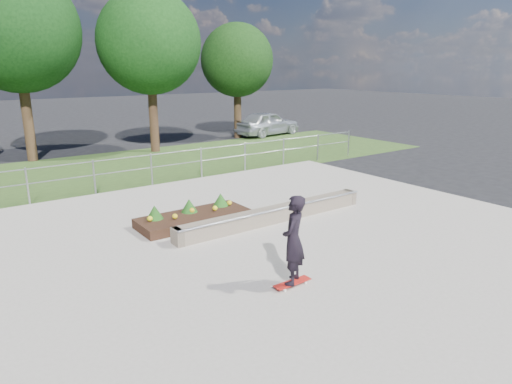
# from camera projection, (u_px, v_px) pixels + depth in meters

# --- Properties ---
(ground) EXTENTS (120.00, 120.00, 0.00)m
(ground) POSITION_uv_depth(u_px,v_px,m) (288.00, 254.00, 10.36)
(ground) COLOR black
(ground) RESTS_ON ground
(grass_verge) EXTENTS (30.00, 8.00, 0.02)m
(grass_verge) POSITION_uv_depth(u_px,v_px,m) (118.00, 169.00, 18.95)
(grass_verge) COLOR #2E4A1D
(grass_verge) RESTS_ON ground
(concrete_slab) EXTENTS (15.00, 15.00, 0.06)m
(concrete_slab) POSITION_uv_depth(u_px,v_px,m) (288.00, 253.00, 10.35)
(concrete_slab) COLOR #9B9489
(concrete_slab) RESTS_ON ground
(fence) EXTENTS (20.06, 0.06, 1.20)m
(fence) POSITION_uv_depth(u_px,v_px,m) (151.00, 165.00, 16.01)
(fence) COLOR #919599
(fence) RESTS_ON ground
(tree_mid_left) EXTENTS (5.25, 5.25, 8.25)m
(tree_mid_left) POSITION_uv_depth(u_px,v_px,m) (16.00, 30.00, 19.18)
(tree_mid_left) COLOR #362215
(tree_mid_left) RESTS_ON ground
(tree_mid_right) EXTENTS (4.90, 4.90, 7.70)m
(tree_mid_right) POSITION_uv_depth(u_px,v_px,m) (149.00, 43.00, 21.61)
(tree_mid_right) COLOR #331F14
(tree_mid_right) RESTS_ON ground
(tree_far_right) EXTENTS (4.20, 4.20, 6.60)m
(tree_far_right) POSITION_uv_depth(u_px,v_px,m) (237.00, 61.00, 26.38)
(tree_far_right) COLOR #2F2013
(tree_far_right) RESTS_ON ground
(grind_ledge) EXTENTS (6.00, 0.44, 0.43)m
(grind_ledge) POSITION_uv_depth(u_px,v_px,m) (275.00, 214.00, 12.33)
(grind_ledge) COLOR #6B5E4F
(grind_ledge) RESTS_ON concrete_slab
(planter_bed) EXTENTS (3.00, 1.20, 0.61)m
(planter_bed) POSITION_uv_depth(u_px,v_px,m) (193.00, 216.00, 12.24)
(planter_bed) COLOR black
(planter_bed) RESTS_ON concrete_slab
(skateboarder) EXTENTS (0.80, 0.70, 1.80)m
(skateboarder) POSITION_uv_depth(u_px,v_px,m) (293.00, 240.00, 8.47)
(skateboarder) COLOR white
(skateboarder) RESTS_ON concrete_slab
(parked_car) EXTENTS (4.63, 2.35, 1.51)m
(parked_car) POSITION_uv_depth(u_px,v_px,m) (267.00, 123.00, 28.25)
(parked_car) COLOR #B2B7BD
(parked_car) RESTS_ON ground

